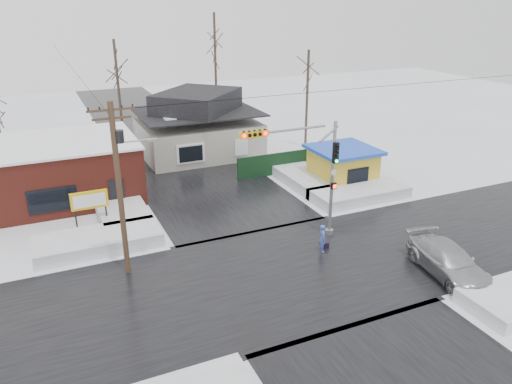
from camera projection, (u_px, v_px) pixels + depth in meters
name	position (u px, v px, depth m)	size (l,w,h in m)	color
ground	(295.00, 271.00, 26.23)	(120.00, 120.00, 0.00)	white
road_ns	(295.00, 271.00, 26.23)	(10.00, 120.00, 0.02)	black
road_ew	(295.00, 271.00, 26.23)	(120.00, 10.00, 0.02)	black
snowbank_nw	(98.00, 241.00, 28.57)	(7.00, 3.00, 0.80)	white
snowbank_ne	(359.00, 193.00, 35.47)	(7.00, 3.00, 0.80)	white
snowbank_nside_w	(118.00, 204.00, 33.57)	(3.00, 8.00, 0.80)	white
snowbank_nside_e	(300.00, 175.00, 38.94)	(3.00, 8.00, 0.80)	white
traffic_signal	(310.00, 167.00, 28.01)	(6.05, 0.68, 7.00)	gray
utility_pole	(120.00, 180.00, 24.28)	(3.15, 0.44, 9.00)	#382619
brick_building	(47.00, 171.00, 34.80)	(12.20, 8.20, 4.12)	maroon
marquee_sign	(89.00, 201.00, 30.12)	(2.20, 0.21, 2.55)	black
house	(198.00, 126.00, 44.67)	(10.40, 8.40, 5.76)	#ABA79A
kiosk	(343.00, 166.00, 37.80)	(4.60, 4.60, 2.88)	gold
fence	(283.00, 163.00, 40.25)	(8.00, 0.12, 1.80)	black
tree_far_left	(116.00, 63.00, 43.80)	(3.00, 3.00, 10.00)	#332821
tree_far_mid	(215.00, 39.00, 48.75)	(3.00, 3.00, 12.00)	#332821
tree_far_right	(308.00, 71.00, 45.15)	(3.00, 3.00, 9.00)	#332821
pedestrian	(323.00, 238.00, 27.98)	(0.59, 0.39, 1.61)	#4462BE
car	(448.00, 261.00, 25.62)	(2.19, 5.40, 1.57)	#A9ACB0
shopping_bag	(326.00, 246.00, 28.46)	(0.28, 0.12, 0.35)	black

